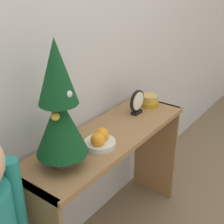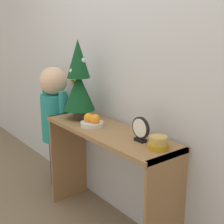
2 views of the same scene
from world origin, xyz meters
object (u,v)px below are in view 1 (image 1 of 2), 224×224
(fruit_bowl, at_px, (100,140))
(desk_clock, at_px, (137,102))
(singing_bowl, at_px, (149,101))
(mini_tree, at_px, (59,109))

(fruit_bowl, height_order, desk_clock, desk_clock)
(desk_clock, bearing_deg, singing_bowl, -0.38)
(mini_tree, relative_size, fruit_bowl, 3.67)
(mini_tree, bearing_deg, fruit_bowl, -9.61)
(mini_tree, bearing_deg, desk_clock, 1.58)
(desk_clock, bearing_deg, fruit_bowl, -172.69)
(desk_clock, bearing_deg, mini_tree, -178.42)
(singing_bowl, bearing_deg, desk_clock, 179.62)
(fruit_bowl, distance_m, desk_clock, 0.46)
(fruit_bowl, relative_size, desk_clock, 1.05)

